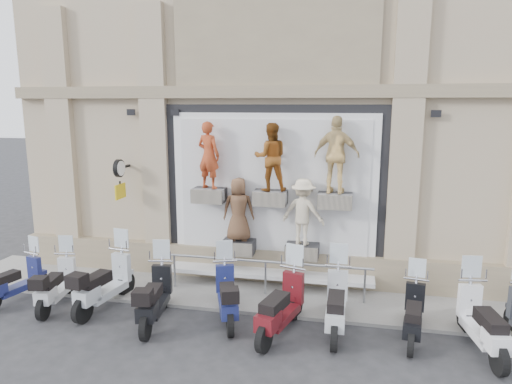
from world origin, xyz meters
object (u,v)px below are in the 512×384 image
(scooter_e, at_px, (227,285))
(scooter_b, at_px, (56,275))
(scooter_a, at_px, (14,272))
(scooter_f, at_px, (281,295))
(scooter_d, at_px, (154,286))
(scooter_i, at_px, (483,310))
(guard_rail, at_px, (265,279))
(scooter_c, at_px, (104,273))
(scooter_h, at_px, (414,304))
(scooter_g, at_px, (337,293))
(clock_sign_bracket, at_px, (120,174))

(scooter_e, bearing_deg, scooter_b, 162.01)
(scooter_a, relative_size, scooter_f, 0.84)
(scooter_d, bearing_deg, scooter_i, -7.26)
(scooter_a, relative_size, scooter_i, 0.87)
(scooter_b, distance_m, scooter_i, 8.95)
(guard_rail, xyz_separation_m, scooter_f, (0.64, -1.68, 0.38))
(scooter_c, distance_m, scooter_f, 4.09)
(scooter_a, xyz_separation_m, scooter_i, (10.06, -0.11, 0.11))
(scooter_a, bearing_deg, scooter_f, 10.90)
(scooter_d, distance_m, scooter_h, 5.26)
(scooter_e, xyz_separation_m, scooter_g, (2.29, -0.02, 0.04))
(guard_rail, height_order, scooter_f, scooter_f)
(scooter_a, bearing_deg, clock_sign_bracket, 60.09)
(scooter_b, xyz_separation_m, scooter_d, (2.53, -0.27, 0.06))
(scooter_g, bearing_deg, scooter_h, 0.06)
(guard_rail, bearing_deg, scooter_a, -165.82)
(scooter_c, bearing_deg, scooter_h, 8.00)
(guard_rail, xyz_separation_m, scooter_a, (-5.67, -1.43, 0.25))
(guard_rail, distance_m, scooter_d, 2.70)
(scooter_b, relative_size, scooter_g, 0.90)
(scooter_e, bearing_deg, clock_sign_bracket, 131.63)
(scooter_a, height_order, scooter_i, scooter_i)
(scooter_g, xyz_separation_m, scooter_i, (2.68, -0.21, -0.01))
(guard_rail, relative_size, scooter_i, 2.48)
(guard_rail, height_order, scooter_c, scooter_c)
(guard_rail, distance_m, clock_sign_bracket, 4.57)
(scooter_g, relative_size, scooter_h, 1.13)
(clock_sign_bracket, distance_m, scooter_i, 8.76)
(scooter_c, height_order, scooter_e, scooter_c)
(scooter_d, bearing_deg, scooter_e, 7.31)
(clock_sign_bracket, distance_m, scooter_d, 3.50)
(scooter_a, height_order, scooter_b, scooter_b)
(scooter_c, xyz_separation_m, scooter_h, (6.64, -0.00, -0.11))
(clock_sign_bracket, height_order, scooter_d, clock_sign_bracket)
(scooter_c, xyz_separation_m, scooter_e, (2.85, 0.01, -0.05))
(scooter_g, bearing_deg, scooter_d, -174.06)
(scooter_i, bearing_deg, scooter_g, 166.49)
(scooter_e, bearing_deg, scooter_i, -22.86)
(scooter_d, height_order, scooter_i, scooter_i)
(scooter_d, relative_size, scooter_e, 1.03)
(guard_rail, relative_size, scooter_h, 2.78)
(guard_rail, relative_size, scooter_a, 2.87)
(scooter_f, relative_size, scooter_h, 1.15)
(scooter_e, xyz_separation_m, scooter_i, (4.97, -0.23, 0.03))
(scooter_a, relative_size, scooter_c, 0.85)
(scooter_e, bearing_deg, scooter_c, 160.12)
(scooter_b, height_order, scooter_g, scooter_g)
(scooter_d, bearing_deg, scooter_c, 154.72)
(scooter_d, height_order, scooter_f, scooter_f)
(scooter_g, bearing_deg, scooter_e, 179.24)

